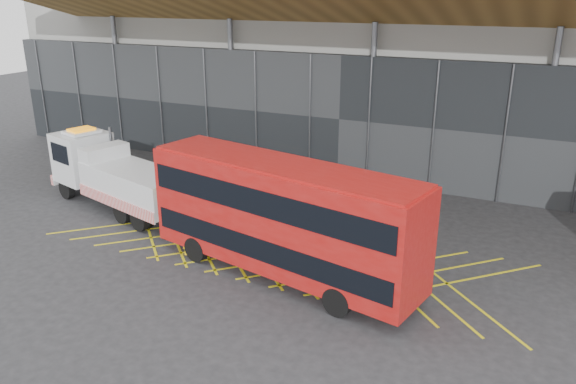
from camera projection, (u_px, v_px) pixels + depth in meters
The scene contains 6 objects.
ground_plane at pixel (222, 237), 28.38m from camera, with size 120.00×120.00×0.00m, color #262628.
road_markings at pixel (279, 249), 27.10m from camera, with size 23.16×7.16×0.01m.
construction_building at pixel (375, 32), 40.22m from camera, with size 55.00×23.97×18.00m.
recovery_truck at pixel (115, 175), 31.67m from camera, with size 12.07×5.55×4.22m.
bus_towed at pixel (282, 215), 23.65m from camera, with size 12.89×5.42×5.12m.
worker at pixel (186, 237), 26.35m from camera, with size 0.63×0.41×1.72m, color yellow.
Camera 1 is at (14.09, -22.02, 11.77)m, focal length 35.00 mm.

